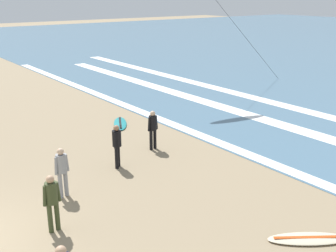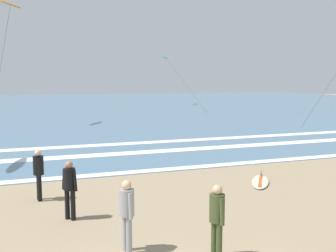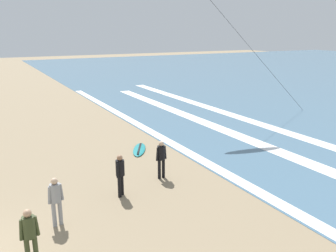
{
  "view_description": "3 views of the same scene",
  "coord_description": "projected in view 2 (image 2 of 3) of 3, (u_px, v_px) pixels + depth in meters",
  "views": [
    {
      "loc": [
        10.29,
        -1.07,
        6.01
      ],
      "look_at": [
        0.0,
        6.67,
        1.83
      ],
      "focal_mm": 43.96,
      "sensor_mm": 36.0,
      "label": 1
    },
    {
      "loc": [
        -2.71,
        -4.74,
        3.72
      ],
      "look_at": [
        0.34,
        3.7,
        2.67
      ],
      "focal_mm": 41.89,
      "sensor_mm": 36.0,
      "label": 2
    },
    {
      "loc": [
        9.43,
        1.6,
        5.88
      ],
      "look_at": [
        -1.49,
        7.55,
        2.5
      ],
      "focal_mm": 37.23,
      "sensor_mm": 36.0,
      "label": 3
    }
  ],
  "objects": [
    {
      "name": "wave_foam_outer_break",
      "position": [
        106.0,
        145.0,
        22.57
      ],
      "size": [
        55.82,
        0.93,
        0.01
      ],
      "primitive_type": "cube",
      "color": "white",
      "rests_on": "ocean_surface"
    },
    {
      "name": "surfer_mid_group",
      "position": [
        217.0,
        215.0,
        8.06
      ],
      "size": [
        0.32,
        0.51,
        1.6
      ],
      "color": "#384223",
      "rests_on": "ground"
    },
    {
      "name": "surfboard_foreground_flat",
      "position": [
        260.0,
        181.0,
        14.29
      ],
      "size": [
        1.69,
        2.07,
        0.25
      ],
      "color": "beige",
      "rests_on": "ground"
    },
    {
      "name": "surfer_background_far",
      "position": [
        70.0,
        185.0,
        10.41
      ],
      "size": [
        0.41,
        0.43,
        1.6
      ],
      "color": "black",
      "rests_on": "ground"
    },
    {
      "name": "surfer_foreground_main",
      "position": [
        39.0,
        170.0,
        12.09
      ],
      "size": [
        0.32,
        0.51,
        1.6
      ],
      "color": "black",
      "rests_on": "ground"
    },
    {
      "name": "surfer_right_near",
      "position": [
        127.0,
        209.0,
        8.42
      ],
      "size": [
        0.32,
        0.52,
        1.6
      ],
      "color": "gray",
      "rests_on": "ground"
    },
    {
      "name": "ocean_surface",
      "position": [
        47.0,
        106.0,
        57.14
      ],
      "size": [
        140.0,
        90.0,
        0.01
      ],
      "primitive_type": "cube",
      "color": "slate",
      "rests_on": "ground"
    },
    {
      "name": "wave_foam_shoreline",
      "position": [
        82.0,
        176.0,
        15.21
      ],
      "size": [
        50.22,
        0.58,
        0.01
      ],
      "primitive_type": "cube",
      "color": "white",
      "rests_on": "ocean_surface"
    },
    {
      "name": "kite_orange_mid_center",
      "position": [
        10.0,
        5.0,
        31.09
      ],
      "size": [
        2.93,
        3.19,
        9.93
      ],
      "color": "orange",
      "rests_on": "ground"
    },
    {
      "name": "kite_cyan_high_right",
      "position": [
        165.0,
        58.0,
        58.23
      ],
      "size": [
        2.31,
        17.28,
        7.35
      ],
      "color": "#23A8C6",
      "rests_on": "ground"
    },
    {
      "name": "wave_foam_mid_break",
      "position": [
        68.0,
        157.0,
        18.98
      ],
      "size": [
        45.19,
        0.98,
        0.01
      ],
      "primitive_type": "cube",
      "color": "white",
      "rests_on": "ocean_surface"
    }
  ]
}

